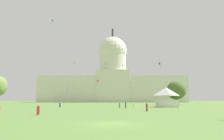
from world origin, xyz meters
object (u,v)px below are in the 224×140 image
Objects in this scene: person_teal_back_left at (126,105)px; kite_cyan_high at (84,24)px; person_maroon_edge_east at (147,107)px; kite_violet_low at (160,64)px; tree_east_mid at (176,90)px; kite_pink_low at (130,82)px; kite_blue_low at (67,85)px; kite_turquoise_high at (53,21)px; kite_yellow_mid at (140,42)px; kite_black_mid at (105,65)px; kite_white_low at (114,82)px; kite_magenta_mid at (123,66)px; kite_red_low at (98,81)px; person_navy_back_right at (60,105)px; kite_gold_mid at (75,63)px; person_olive_edge_west at (119,105)px; event_tent at (166,97)px; person_white_deep_crowd at (134,104)px; capitol_building at (113,80)px; kite_orange_mid at (125,54)px; person_red_front_left at (38,110)px.

person_teal_back_left is 1.15× the size of kite_cyan_high.
kite_violet_low reaches higher than person_maroon_edge_east.
tree_east_mid is 56.15m from kite_pink_low.
kite_turquoise_high reaches higher than kite_blue_low.
person_teal_back_left is 1.45× the size of kite_yellow_mid.
tree_east_mid is 2.51× the size of kite_black_mid.
kite_blue_low is at bearing 175.13° from tree_east_mid.
kite_white_low is 0.19× the size of kite_magenta_mid.
kite_black_mid reaches higher than kite_red_low.
kite_yellow_mid is (30.92, 42.72, 31.24)m from person_navy_back_right.
person_teal_back_left is at bearing 3.36° from person_maroon_edge_east.
kite_gold_mid reaches higher than person_navy_back_right.
kite_magenta_mid is (6.66, 97.62, 26.79)m from person_olive_edge_west.
kite_pink_low is at bearing -10.66° from person_maroon_edge_east.
kite_pink_low reaches higher than event_tent.
kite_turquoise_high is (-16.17, 27.51, 43.48)m from kite_blue_low.
person_white_deep_crowd is at bearing -166.11° from kite_yellow_mid.
kite_gold_mid is (-32.04, -24.94, 12.56)m from capitol_building.
tree_east_mid is at bearing -151.32° from person_white_deep_crowd.
kite_pink_low is 0.77× the size of kite_violet_low.
kite_blue_low is 2.64× the size of kite_orange_mid.
kite_turquoise_high reaches higher than kite_gold_mid.
kite_blue_low is 81.91m from kite_black_mid.
person_navy_back_right is 0.95× the size of kite_orange_mid.
kite_yellow_mid reaches higher than kite_orange_mid.
kite_red_low is 23.29m from kite_orange_mid.
kite_red_low is (-23.60, 37.35, 8.27)m from event_tent.
kite_yellow_mid is at bearing 168.15° from kite_red_low.
person_red_front_left is 73.96m from kite_blue_low.
kite_turquoise_high is (-44.41, 90.38, 51.98)m from person_maroon_edge_east.
kite_violet_low is (-11.11, -15.98, 9.86)m from tree_east_mid.
kite_white_low is 0.59× the size of kite_turquoise_high.
kite_violet_low is 2.22× the size of kite_orange_mid.
kite_white_low is at bearing 135.60° from kite_cyan_high.
kite_pink_low is (11.40, 91.60, 14.02)m from person_olive_edge_west.
event_tent is 0.66× the size of tree_east_mid.
kite_pink_low is at bearing 92.54° from event_tent.
person_teal_back_left is 0.60× the size of kite_red_low.
kite_turquoise_high is at bearing -164.30° from kite_cyan_high.
kite_violet_low reaches higher than tree_east_mid.
kite_orange_mid reaches higher than person_olive_edge_west.
kite_pink_low is 41.48m from kite_orange_mid.
person_teal_back_left is 1.13× the size of kite_turquoise_high.
person_teal_back_left is at bearing 79.25° from kite_red_low.
kite_violet_low is (33.82, -23.91, -25.20)m from kite_cyan_high.
kite_blue_low reaches higher than person_maroon_edge_east.
kite_cyan_high reaches higher than person_teal_back_left.
person_red_front_left is 152.99m from kite_black_mid.
kite_turquoise_high is (-39.90, 70.57, 52.10)m from person_olive_edge_west.
kite_blue_low is 2.79× the size of kite_turquoise_high.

